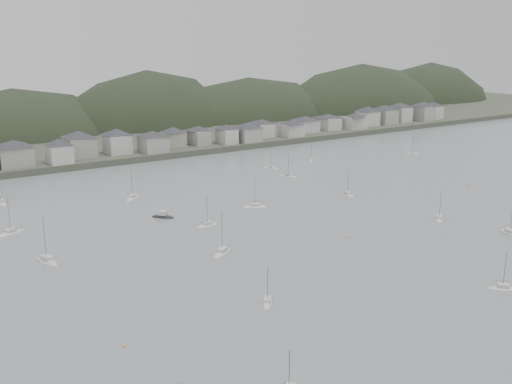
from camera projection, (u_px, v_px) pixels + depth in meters
ground at (435, 281)px, 138.95m from camera, size 900.00×900.00×0.00m
far_shore_land at (61, 128)px, 374.02m from camera, size 900.00×250.00×3.00m
forested_ridge at (83, 153)px, 359.42m from camera, size 851.55×103.94×102.57m
waterfront_town at (219, 132)px, 310.89m from camera, size 451.48×28.46×12.92m
sailboat_lead at (503, 289)px, 134.22m from camera, size 6.61×6.59×9.70m
moored_fleet at (232, 221)px, 185.24m from camera, size 267.02×171.82×12.94m
motor_launch_far at (163, 217)px, 189.28m from camera, size 7.16×7.73×3.86m
mooring_buoys at (354, 238)px, 169.11m from camera, size 161.33×98.70×0.70m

